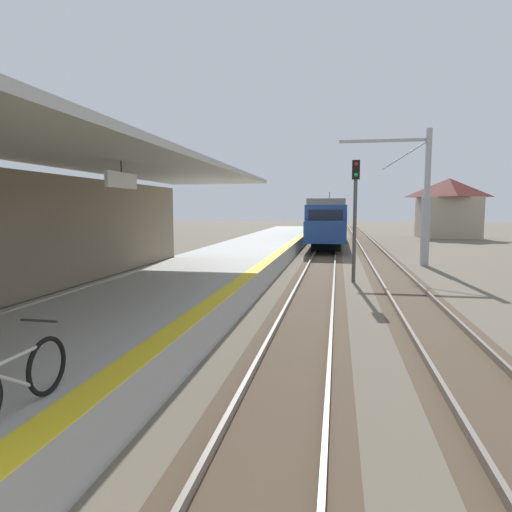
{
  "coord_description": "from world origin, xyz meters",
  "views": [
    {
      "loc": [
        2.73,
        -0.77,
        3.17
      ],
      "look_at": [
        0.92,
        9.04,
        2.1
      ],
      "focal_mm": 31.09,
      "sensor_mm": 36.0,
      "label": 1
    }
  ],
  "objects_px": {
    "approaching_train": "(328,220)",
    "distant_trackside_house": "(448,207)",
    "bicycle_beside_commuter": "(14,381)",
    "rail_signal_post": "(355,208)",
    "catenary_pylon_far_side": "(421,201)"
  },
  "relations": [
    {
      "from": "bicycle_beside_commuter",
      "to": "catenary_pylon_far_side",
      "type": "xyz_separation_m",
      "value": [
        7.95,
        21.75,
        2.31
      ]
    },
    {
      "from": "rail_signal_post",
      "to": "catenary_pylon_far_side",
      "type": "distance_m",
      "value": 7.48
    },
    {
      "from": "bicycle_beside_commuter",
      "to": "rail_signal_post",
      "type": "bearing_deg",
      "value": 74.75
    },
    {
      "from": "bicycle_beside_commuter",
      "to": "distant_trackside_house",
      "type": "height_order",
      "value": "distant_trackside_house"
    },
    {
      "from": "approaching_train",
      "to": "distant_trackside_house",
      "type": "xyz_separation_m",
      "value": [
        12.54,
        11.51,
        1.16
      ]
    },
    {
      "from": "bicycle_beside_commuter",
      "to": "distant_trackside_house",
      "type": "distance_m",
      "value": 49.38
    },
    {
      "from": "bicycle_beside_commuter",
      "to": "catenary_pylon_far_side",
      "type": "distance_m",
      "value": 23.27
    },
    {
      "from": "approaching_train",
      "to": "catenary_pylon_far_side",
      "type": "bearing_deg",
      "value": -68.77
    },
    {
      "from": "bicycle_beside_commuter",
      "to": "rail_signal_post",
      "type": "xyz_separation_m",
      "value": [
        4.17,
        15.31,
        1.9
      ]
    },
    {
      "from": "approaching_train",
      "to": "distant_trackside_house",
      "type": "bearing_deg",
      "value": 42.56
    },
    {
      "from": "catenary_pylon_far_side",
      "to": "distant_trackside_house",
      "type": "bearing_deg",
      "value": 74.02
    },
    {
      "from": "rail_signal_post",
      "to": "catenary_pylon_far_side",
      "type": "xyz_separation_m",
      "value": [
        3.78,
        6.44,
        0.41
      ]
    },
    {
      "from": "rail_signal_post",
      "to": "distant_trackside_house",
      "type": "distance_m",
      "value": 33.49
    },
    {
      "from": "rail_signal_post",
      "to": "distant_trackside_house",
      "type": "xyz_separation_m",
      "value": [
        10.99,
        31.64,
        0.14
      ]
    },
    {
      "from": "rail_signal_post",
      "to": "distant_trackside_house",
      "type": "bearing_deg",
      "value": 70.84
    }
  ]
}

